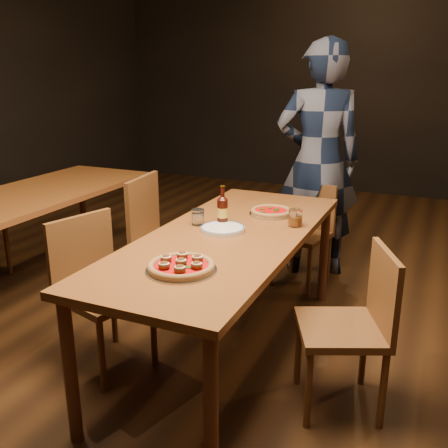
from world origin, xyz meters
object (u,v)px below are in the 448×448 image
at_px(chair_end, 301,234).
at_px(plate_stack, 223,229).
at_px(table_left, 34,202).
at_px(pizza_margherita, 271,212).
at_px(pizza_meatball, 181,266).
at_px(beer_bottle, 223,211).
at_px(amber_glass, 295,218).
at_px(chair_main_sw, 172,240).
at_px(chair_main_e, 341,327).
at_px(water_glass, 198,217).
at_px(chair_main_nw, 105,293).
at_px(table_main, 228,246).
at_px(diner, 318,161).

xyz_separation_m(chair_end, plate_stack, (-0.16, -1.13, 0.36)).
relative_size(table_left, pizza_margherita, 7.30).
distance_m(table_left, pizza_meatball, 1.93).
xyz_separation_m(pizza_margherita, beer_bottle, (-0.19, -0.32, 0.06)).
height_order(chair_end, pizza_margherita, chair_end).
xyz_separation_m(table_left, amber_glass, (2.00, -0.01, 0.12)).
height_order(chair_main_sw, chair_end, chair_main_sw).
xyz_separation_m(plate_stack, beer_bottle, (-0.05, 0.11, 0.07)).
distance_m(pizza_meatball, pizza_margherita, 1.03).
height_order(pizza_margherita, amber_glass, amber_glass).
height_order(chair_main_e, plate_stack, chair_main_e).
relative_size(pizza_margherita, beer_bottle, 1.21).
bearing_deg(water_glass, chair_end, 72.81).
bearing_deg(chair_main_nw, chair_main_sw, 19.73).
relative_size(chair_end, amber_glass, 8.12).
relative_size(table_main, chair_main_e, 2.32).
height_order(table_left, diner, diner).
bearing_deg(water_glass, pizza_margherita, 49.92).
height_order(table_main, chair_main_e, chair_main_e).
relative_size(chair_main_sw, plate_stack, 3.90).
distance_m(chair_main_nw, beer_bottle, 0.80).
bearing_deg(water_glass, amber_glass, 21.10).
relative_size(table_main, beer_bottle, 8.80).
bearing_deg(table_left, chair_main_sw, 7.94).
bearing_deg(chair_main_sw, pizza_meatball, -154.00).
distance_m(plate_stack, diner, 1.46).
bearing_deg(pizza_meatball, chair_main_nw, 162.29).
bearing_deg(table_main, water_glass, 159.69).
height_order(chair_main_nw, diner, diner).
distance_m(chair_main_sw, chair_end, 1.02).
bearing_deg(pizza_meatball, diner, 86.66).
bearing_deg(table_main, pizza_meatball, -88.13).
relative_size(chair_main_nw, pizza_margherita, 3.25).
bearing_deg(plate_stack, chair_main_sw, 144.02).
bearing_deg(water_glass, plate_stack, -15.80).
distance_m(chair_main_e, plate_stack, 0.84).
xyz_separation_m(table_main, pizza_margherita, (0.10, 0.46, 0.09)).
height_order(table_left, plate_stack, plate_stack).
xyz_separation_m(beer_bottle, amber_glass, (0.39, 0.15, -0.03)).
bearing_deg(plate_stack, amber_glass, 36.25).
distance_m(chair_main_sw, pizza_meatball, 1.24).
bearing_deg(chair_main_nw, water_glass, -20.46).
bearing_deg(plate_stack, water_glass, 164.20).
distance_m(chair_main_e, diner, 1.84).
bearing_deg(pizza_margherita, diner, 87.63).
height_order(pizza_margherita, beer_bottle, beer_bottle).
bearing_deg(chair_end, plate_stack, -84.99).
xyz_separation_m(pizza_meatball, amber_glass, (0.28, 0.85, 0.03)).
height_order(chair_main_e, amber_glass, chair_main_e).
height_order(water_glass, amber_glass, amber_glass).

